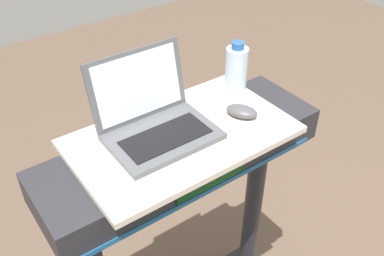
{
  "coord_description": "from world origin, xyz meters",
  "views": [
    {
      "loc": [
        -0.57,
        -0.14,
        1.85
      ],
      "look_at": [
        0.0,
        0.65,
        1.12
      ],
      "focal_mm": 40.53,
      "sensor_mm": 36.0,
      "label": 1
    }
  ],
  "objects": [
    {
      "name": "desk_board",
      "position": [
        0.0,
        0.7,
        1.06
      ],
      "size": [
        0.65,
        0.39,
        0.02
      ],
      "primitive_type": "cube",
      "color": "beige",
      "rests_on": "treadmill_base"
    },
    {
      "name": "laptop",
      "position": [
        -0.06,
        0.75,
        1.12
      ],
      "size": [
        0.31,
        0.26,
        0.23
      ],
      "rotation": [
        0.0,
        0.0,
        -0.02
      ],
      "color": "#515459",
      "rests_on": "desk_board"
    },
    {
      "name": "computer_mouse",
      "position": [
        0.2,
        0.67,
        1.09
      ],
      "size": [
        0.1,
        0.12,
        0.03
      ],
      "primitive_type": "ellipsoid",
      "rotation": [
        0.0,
        0.0,
        0.5
      ],
      "color": "#4C4C51",
      "rests_on": "desk_board"
    },
    {
      "name": "water_bottle",
      "position": [
        0.27,
        0.78,
        1.16
      ],
      "size": [
        0.07,
        0.07,
        0.19
      ],
      "color": "silver",
      "rests_on": "desk_board"
    }
  ]
}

